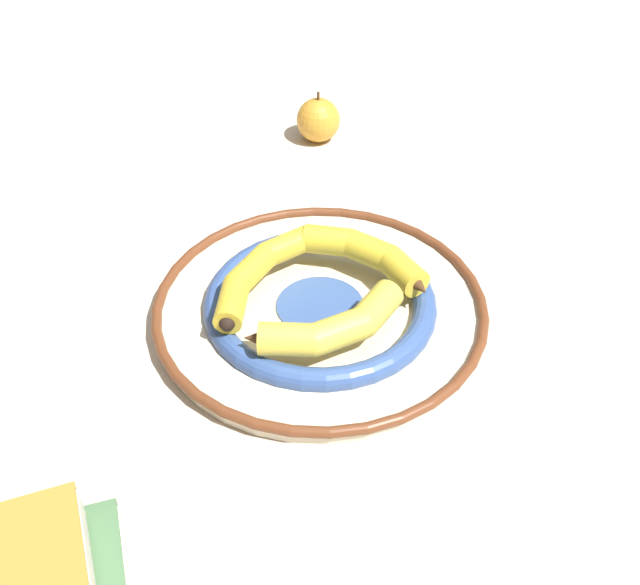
{
  "coord_description": "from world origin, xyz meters",
  "views": [
    {
      "loc": [
        0.06,
        0.63,
        0.57
      ],
      "look_at": [
        0.03,
        0.01,
        0.04
      ],
      "focal_mm": 42.0,
      "sensor_mm": 36.0,
      "label": 1
    }
  ],
  "objects_px": {
    "decorative_bowl": "(320,306)",
    "banana_c": "(332,327)",
    "banana_a": "(369,255)",
    "apple": "(318,120)",
    "banana_b": "(260,270)"
  },
  "relations": [
    {
      "from": "banana_a",
      "to": "banana_b",
      "type": "xyz_separation_m",
      "value": [
        0.12,
        0.02,
        -0.0
      ]
    },
    {
      "from": "banana_a",
      "to": "banana_c",
      "type": "xyz_separation_m",
      "value": [
        0.05,
        0.12,
        0.0
      ]
    },
    {
      "from": "decorative_bowl",
      "to": "banana_b",
      "type": "height_order",
      "value": "banana_b"
    },
    {
      "from": "banana_b",
      "to": "banana_c",
      "type": "xyz_separation_m",
      "value": [
        -0.07,
        0.1,
        0.0
      ]
    },
    {
      "from": "banana_a",
      "to": "banana_b",
      "type": "relative_size",
      "value": 0.86
    },
    {
      "from": "apple",
      "to": "banana_c",
      "type": "bearing_deg",
      "value": 89.04
    },
    {
      "from": "decorative_bowl",
      "to": "banana_b",
      "type": "relative_size",
      "value": 2.17
    },
    {
      "from": "banana_c",
      "to": "apple",
      "type": "distance_m",
      "value": 0.47
    },
    {
      "from": "banana_a",
      "to": "apple",
      "type": "xyz_separation_m",
      "value": [
        0.04,
        -0.36,
        -0.02
      ]
    },
    {
      "from": "banana_b",
      "to": "banana_c",
      "type": "bearing_deg",
      "value": 69.45
    },
    {
      "from": "decorative_bowl",
      "to": "banana_c",
      "type": "xyz_separation_m",
      "value": [
        -0.01,
        0.07,
        0.04
      ]
    },
    {
      "from": "banana_b",
      "to": "banana_a",
      "type": "bearing_deg",
      "value": 131.22
    },
    {
      "from": "banana_c",
      "to": "banana_b",
      "type": "bearing_deg",
      "value": 102.84
    },
    {
      "from": "banana_a",
      "to": "banana_b",
      "type": "bearing_deg",
      "value": 46.35
    },
    {
      "from": "banana_c",
      "to": "apple",
      "type": "height_order",
      "value": "apple"
    }
  ]
}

